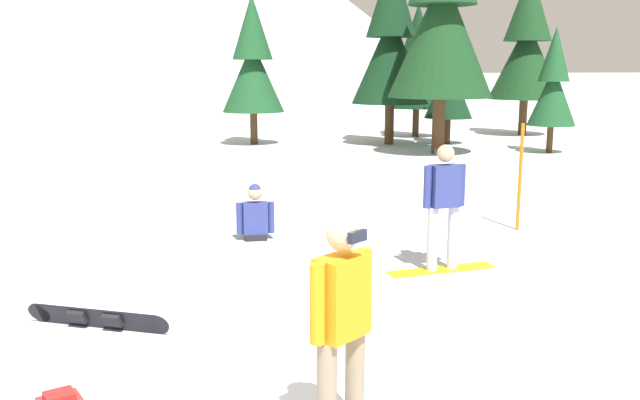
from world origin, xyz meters
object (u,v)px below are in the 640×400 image
Objects in this scene: pine_tree_twin at (527,45)px; pine_tree_short at (253,63)px; trail_marker_pole at (520,177)px; pine_tree_slender at (449,79)px; pine_tree_leaning at (553,85)px; snowboarder_midground at (444,205)px; snowboarder_foreground at (342,328)px; snowboarder_background at (255,218)px; loose_snowboard_near_left at (96,318)px; pine_tree_young at (417,65)px; pine_tree_broad at (391,42)px; pine_tree_tall at (442,11)px.

pine_tree_short is (-11.70, -0.53, -0.77)m from pine_tree_twin.
trail_marker_pole is 0.42× the size of pine_tree_slender.
snowboarder_midground is at bearing -129.42° from pine_tree_leaning.
snowboarder_foreground is 0.94× the size of snowboarder_background.
loose_snowboard_near_left is at bearing -132.18° from pine_tree_twin.
snowboarder_background is 0.27× the size of pine_tree_twin.
pine_tree_short is at bearing 80.07° from snowboarder_background.
snowboarder_foreground is at bearing -56.76° from loose_snowboard_near_left.
pine_tree_twin is at bearing 57.93° from trail_marker_pole.
snowboarder_background is at bearing 129.91° from snowboarder_midground.
loose_snowboard_near_left is at bearing -167.47° from snowboarder_midground.
trail_marker_pole reaches higher than snowboarder_background.
pine_tree_short reaches higher than trail_marker_pole.
pine_tree_young is at bearing 65.31° from snowboarder_foreground.
pine_tree_twin is at bearing 66.17° from pine_tree_leaning.
pine_tree_leaning reaches higher than loose_snowboard_near_left.
trail_marker_pole is 18.34m from pine_tree_twin.
trail_marker_pole is at bearing -110.90° from pine_tree_slender.
snowboarder_midground is 16.45m from pine_tree_broad.
pine_tree_slender is at bearing -14.68° from pine_tree_short.
snowboarder_background is 0.34× the size of pine_tree_short.
pine_tree_tall is (-1.63, -2.65, 2.20)m from pine_tree_slender.
snowboarder_foreground is 0.32× the size of pine_tree_young.
snowboarder_background is (0.49, 6.51, -0.61)m from snowboarder_foreground.
pine_tree_slender is at bearing 69.10° from trail_marker_pole.
trail_marker_pole is 11.97m from pine_tree_leaning.
trail_marker_pole is 0.27× the size of pine_tree_broad.
pine_tree_twin reaches higher than loose_snowboard_near_left.
pine_tree_young is at bearing 74.00° from pine_tree_tall.
pine_tree_young reaches higher than snowboarder_background.
trail_marker_pole is (2.36, 1.90, -0.01)m from snowboarder_midground.
snowboarder_midground is at bearing -108.56° from pine_tree_broad.
snowboarder_foreground is 0.98× the size of snowboarder_midground.
snowboarder_background is at bearing -142.72° from pine_tree_leaning.
snowboarder_foreground is at bearing -128.26° from pine_tree_leaning.
loose_snowboard_near_left is 0.18× the size of pine_tree_tall.
pine_tree_slender reaches higher than snowboarder_foreground.
pine_tree_leaning reaches higher than trail_marker_pole.
pine_tree_tall is (-3.74, 0.76, 2.33)m from pine_tree_leaning.
pine_tree_tall is at bearing 65.08° from snowboarder_midground.
trail_marker_pole reaches higher than loose_snowboard_near_left.
pine_tree_broad is at bearing -15.48° from pine_tree_short.
snowboarder_foreground is 23.92m from pine_tree_young.
pine_tree_tall reaches higher than snowboarder_foreground.
pine_tree_tall is (5.68, 12.22, 3.66)m from snowboarder_midground.
pine_tree_twin is 0.82× the size of pine_tree_tall.
pine_tree_young is 0.64× the size of pine_tree_tall.
pine_tree_leaning is at bearing -29.89° from pine_tree_short.
pine_tree_young is (6.99, 1.05, -0.05)m from pine_tree_short.
snowboarder_foreground is 0.94× the size of trail_marker_pole.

